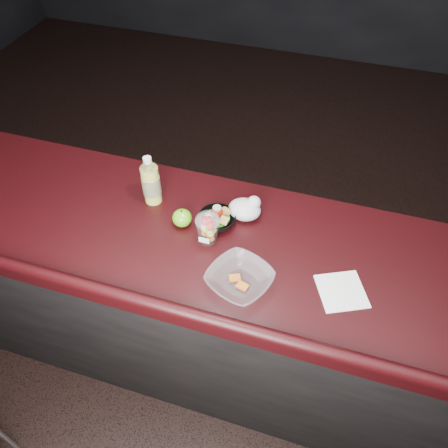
{
  "coord_description": "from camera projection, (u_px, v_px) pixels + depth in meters",
  "views": [
    {
      "loc": [
        0.32,
        -0.75,
        2.32
      ],
      "look_at": [
        -0.01,
        0.32,
        1.1
      ],
      "focal_mm": 35.0,
      "sensor_mm": 36.0,
      "label": 1
    }
  ],
  "objects": [
    {
      "name": "plastic_bag",
      "position": [
        246.0,
        209.0,
        1.76
      ],
      "size": [
        0.13,
        0.11,
        0.1
      ],
      "color": "silver",
      "rests_on": "counter"
    },
    {
      "name": "fruit_cup",
      "position": [
        208.0,
        227.0,
        1.65
      ],
      "size": [
        0.1,
        0.1,
        0.14
      ],
      "color": "white",
      "rests_on": "counter"
    },
    {
      "name": "room_shell",
      "position": [
        183.0,
        96.0,
        0.91
      ],
      "size": [
        8.0,
        8.0,
        8.0
      ],
      "color": "black",
      "rests_on": "ground"
    },
    {
      "name": "takeout_bowl",
      "position": [
        239.0,
        279.0,
        1.55
      ],
      "size": [
        0.29,
        0.29,
        0.05
      ],
      "rotation": [
        0.0,
        0.0,
        -0.41
      ],
      "color": "silver",
      "rests_on": "counter"
    },
    {
      "name": "snack_bowl",
      "position": [
        217.0,
        219.0,
        1.74
      ],
      "size": [
        0.15,
        0.15,
        0.08
      ],
      "rotation": [
        0.0,
        0.0,
        -0.04
      ],
      "color": "black",
      "rests_on": "counter"
    },
    {
      "name": "green_apple",
      "position": [
        182.0,
        218.0,
        1.73
      ],
      "size": [
        0.08,
        0.08,
        0.08
      ],
      "color": "#3C9110",
      "rests_on": "counter"
    },
    {
      "name": "counter",
      "position": [
        225.0,
        310.0,
        2.08
      ],
      "size": [
        4.06,
        0.71,
        1.02
      ],
      "color": "black",
      "rests_on": "ground"
    },
    {
      "name": "paper_napkin",
      "position": [
        342.0,
        291.0,
        1.54
      ],
      "size": [
        0.21,
        0.21,
        0.0
      ],
      "primitive_type": "cube",
      "rotation": [
        0.0,
        0.0,
        0.44
      ],
      "color": "white",
      "rests_on": "counter"
    },
    {
      "name": "ground",
      "position": [
        208.0,
        410.0,
        2.26
      ],
      "size": [
        8.0,
        8.0,
        0.0
      ],
      "primitive_type": "plane",
      "color": "black",
      "rests_on": "ground"
    },
    {
      "name": "lemonade_bottle",
      "position": [
        151.0,
        183.0,
        1.78
      ],
      "size": [
        0.08,
        0.08,
        0.23
      ],
      "color": "#C8D236",
      "rests_on": "counter"
    }
  ]
}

